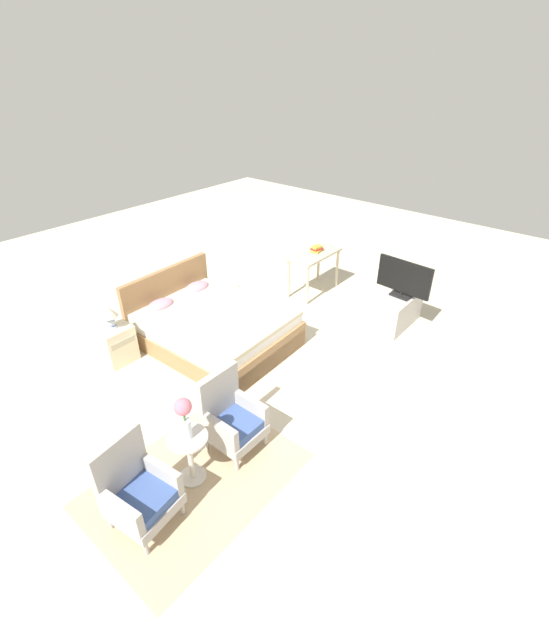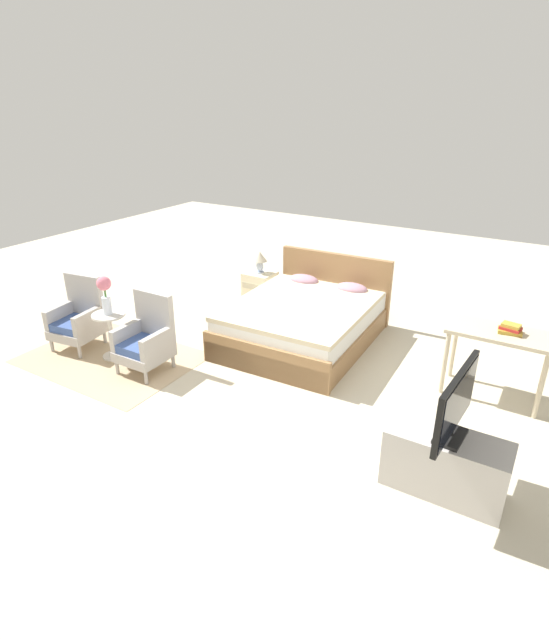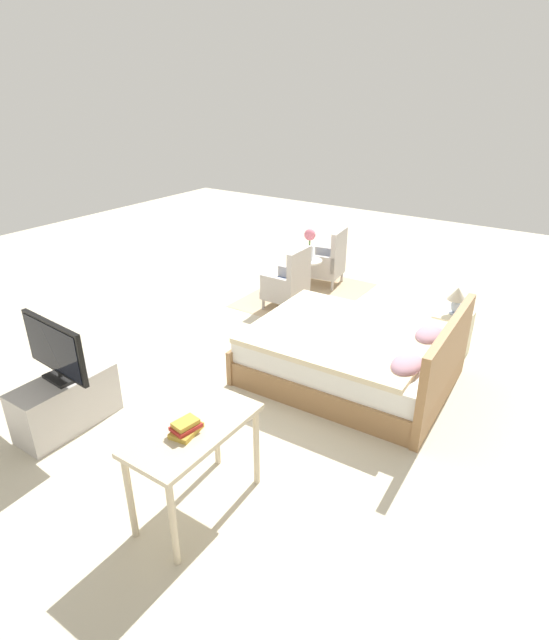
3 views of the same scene
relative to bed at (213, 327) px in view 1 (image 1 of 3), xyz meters
The scene contains 13 objects.
ground_plane 1.05m from the bed, 77.22° to the right, with size 16.00×16.00×0.00m, color beige.
floor_rug 2.52m from the bed, 137.28° to the right, with size 2.10×1.50×0.01m.
bed is the anchor object (origin of this frame).
armchair_by_window_left 2.94m from the bed, 146.13° to the right, with size 0.61×0.61×0.92m.
armchair_by_window_right 2.06m from the bed, 127.21° to the right, with size 0.54×0.54×0.92m.
side_table 2.47m from the bed, 138.10° to the right, with size 0.40×0.40×0.59m.
flower_vase 2.53m from the bed, 138.10° to the right, with size 0.17×0.17×0.48m.
nightstand 1.38m from the bed, 148.10° to the left, with size 0.44×0.41×0.55m.
table_lamp 1.46m from the bed, 148.08° to the left, with size 0.22×0.22×0.33m.
tv_stand 2.97m from the bed, 39.49° to the right, with size 0.96×0.40×0.53m.
tv_flatscreen 3.02m from the bed, 39.46° to the right, with size 0.22×0.89×0.59m.
vanity_desk 2.40m from the bed, ahead, with size 1.04×0.52×0.77m.
book_stack 2.50m from the bed, ahead, with size 0.25×0.19×0.10m.
Camera 1 is at (-3.76, -3.21, 3.71)m, focal length 24.00 mm.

